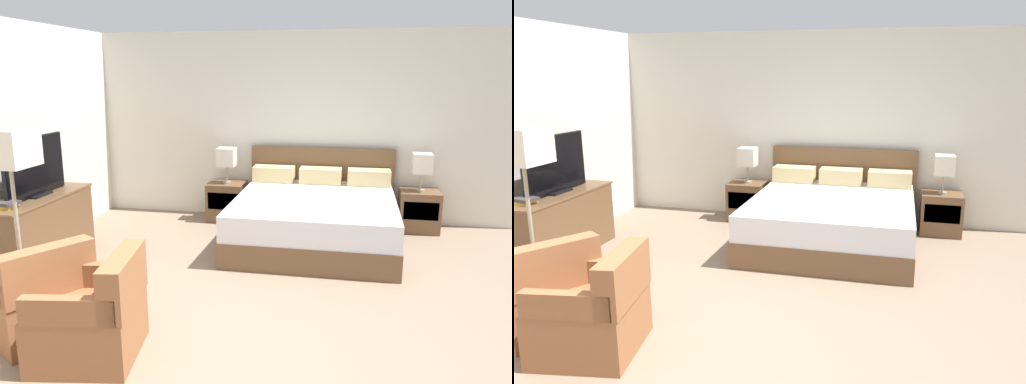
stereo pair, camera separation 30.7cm
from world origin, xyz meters
The scene contains 15 objects.
ground_plane centered at (0.00, 0.00, 0.00)m, with size 11.42×11.42×0.00m, color #84705B.
wall_back centered at (0.00, 3.84, 1.26)m, with size 6.34×0.06×2.53m, color silver.
wall_left centered at (-2.60, 1.60, 1.26)m, with size 0.06×5.61×2.53m, color silver.
bed centered at (0.55, 2.79, 0.30)m, with size 1.92×2.06×1.01m.
nightstand_left centered at (-0.72, 3.52, 0.26)m, with size 0.50×0.45×0.52m.
nightstand_right centered at (1.81, 3.52, 0.26)m, with size 0.50×0.45×0.52m.
table_lamp_left centered at (-0.72, 3.52, 0.87)m, with size 0.24×0.24×0.48m.
table_lamp_right centered at (1.81, 3.52, 0.87)m, with size 0.24×0.24×0.48m.
dresser centered at (-2.30, 1.63, 0.37)m, with size 0.49×1.42×0.71m.
tv centered at (-2.30, 1.65, 1.01)m, with size 0.18×0.97×0.63m.
book_red_cover centered at (-2.32, 1.16, 0.72)m, with size 0.21×0.18×0.03m, color gold.
book_blue_cover centered at (-2.29, 1.16, 0.76)m, with size 0.22×0.17×0.03m, color #383333.
armchair_by_window centered at (-1.35, 0.20, 0.28)m, with size 0.94×0.94×0.76m.
armchair_companion centered at (-0.78, 0.01, 0.28)m, with size 0.79×0.79×0.76m.
floor_lamp centered at (-1.75, 0.58, 1.30)m, with size 0.36×0.36×1.53m.
Camera 1 is at (0.96, -2.92, 1.95)m, focal length 35.00 mm.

